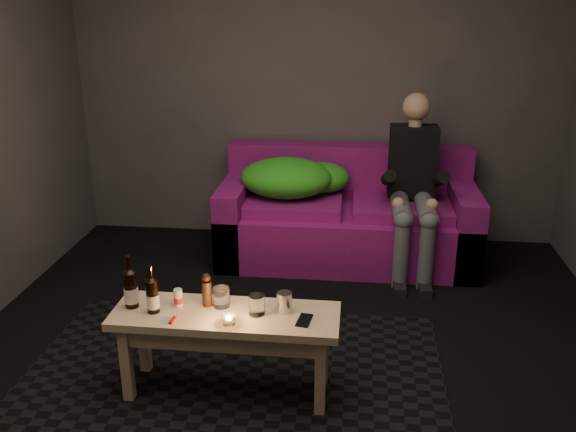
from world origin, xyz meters
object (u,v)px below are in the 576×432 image
(coffee_table, at_px, (226,327))
(beer_bottle_b, at_px, (152,295))
(steel_cup, at_px, (284,302))
(sofa, at_px, (347,219))
(person, at_px, (413,182))
(beer_bottle_a, at_px, (131,288))

(coffee_table, distance_m, beer_bottle_b, 0.41)
(coffee_table, height_order, steel_cup, steel_cup)
(sofa, relative_size, coffee_table, 1.69)
(person, distance_m, coffee_table, 2.05)
(sofa, distance_m, person, 0.63)
(sofa, distance_m, coffee_table, 1.97)
(person, distance_m, beer_bottle_a, 2.32)
(beer_bottle_b, xyz_separation_m, steel_cup, (0.66, 0.07, -0.04))
(sofa, bearing_deg, beer_bottle_b, -116.51)
(beer_bottle_a, distance_m, steel_cup, 0.79)
(sofa, bearing_deg, beer_bottle_a, -120.02)
(person, bearing_deg, steel_cup, -114.74)
(sofa, height_order, beer_bottle_a, sofa)
(person, relative_size, beer_bottle_b, 5.11)
(person, xyz_separation_m, beer_bottle_a, (-1.56, -1.71, -0.10))
(coffee_table, relative_size, beer_bottle_a, 4.08)
(steel_cup, bearing_deg, beer_bottle_a, -177.62)
(person, bearing_deg, beer_bottle_a, -132.40)
(sofa, relative_size, steel_cup, 18.54)
(coffee_table, xyz_separation_m, steel_cup, (0.30, 0.04, 0.14))
(sofa, height_order, person, person)
(sofa, distance_m, beer_bottle_a, 2.18)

